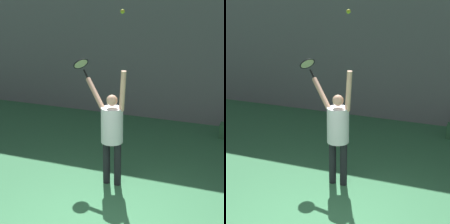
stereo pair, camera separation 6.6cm
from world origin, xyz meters
TOP-DOWN VIEW (x-y plane):
  - back_wall at (0.00, 5.78)m, footprint 18.00×0.10m
  - tennis_player at (-0.41, 1.81)m, footprint 0.96×0.61m
  - tennis_racket at (-1.21, 2.30)m, footprint 0.41×0.38m
  - tennis_ball at (-0.20, 1.77)m, footprint 0.07×0.07m

SIDE VIEW (x-z plane):
  - tennis_player at x=-0.41m, z-range 0.00..2.13m
  - tennis_racket at x=-1.21m, z-range 1.88..2.25m
  - back_wall at x=0.00m, z-range 0.00..5.00m
  - tennis_ball at x=-0.20m, z-range 3.06..3.13m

